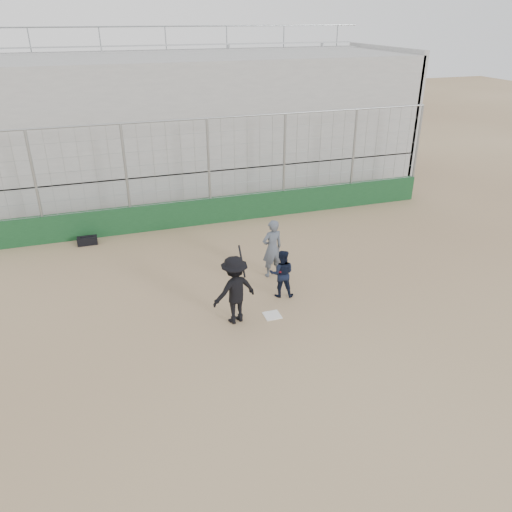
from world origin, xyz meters
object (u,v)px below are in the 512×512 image
object	(u,v)px
batter_at_plate	(235,290)
equipment_bag	(87,241)
catcher_crouched	(282,281)
umpire	(272,251)

from	to	relation	value
batter_at_plate	equipment_bag	size ratio (longest dim) A/B	2.95
catcher_crouched	umpire	bearing A→B (deg)	82.35
batter_at_plate	equipment_bag	bearing A→B (deg)	119.89
catcher_crouched	equipment_bag	distance (m)	7.59
catcher_crouched	batter_at_plate	bearing A→B (deg)	-153.54
batter_at_plate	equipment_bag	xyz separation A→B (m)	(-3.61, 6.29, -0.79)
batter_at_plate	umpire	bearing A→B (deg)	49.37
equipment_bag	catcher_crouched	bearing A→B (deg)	-46.35
catcher_crouched	umpire	world-z (taller)	umpire
catcher_crouched	equipment_bag	bearing A→B (deg)	133.65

